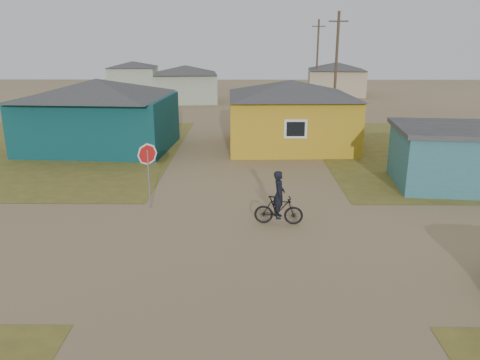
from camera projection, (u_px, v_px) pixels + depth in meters
name	position (u px, v px, depth m)	size (l,w,h in m)	color
ground	(249.00, 249.00, 14.29)	(120.00, 120.00, 0.00)	#967D56
grass_nw	(4.00, 150.00, 26.86)	(20.00, 18.00, 0.00)	olive
house_teal	(99.00, 113.00, 26.69)	(8.93, 7.08, 4.00)	#0A353A
house_yellow	(290.00, 113.00, 27.07)	(7.72, 6.76, 3.90)	#BC941C
shed_turquoise	(469.00, 157.00, 20.03)	(6.71, 4.93, 2.60)	#366F78
house_pale_west	(186.00, 83.00, 46.32)	(7.04, 6.15, 3.60)	#97A58D
house_beige_east	(336.00, 78.00, 51.90)	(6.95, 6.05, 3.60)	tan
house_pale_north	(133.00, 75.00, 57.91)	(6.28, 5.81, 3.40)	#97A58D
utility_pole_near	(336.00, 67.00, 34.06)	(1.40, 0.20, 8.00)	#4A392C
utility_pole_far	(317.00, 58.00, 49.35)	(1.40, 0.20, 8.00)	#4A392C
stop_sign	(148.00, 161.00, 17.24)	(0.79, 0.30, 2.51)	gray
cyclist	(279.00, 205.00, 16.05)	(1.73, 0.64, 1.91)	black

